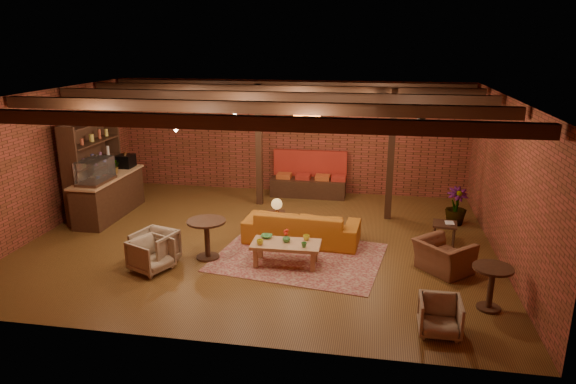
% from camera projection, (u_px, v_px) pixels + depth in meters
% --- Properties ---
extents(floor, '(10.00, 10.00, 0.00)m').
position_uv_depth(floor, '(260.00, 241.00, 11.39)').
color(floor, '#432810').
rests_on(floor, ground).
extents(ceiling, '(10.00, 8.00, 0.02)m').
position_uv_depth(ceiling, '(258.00, 95.00, 10.47)').
color(ceiling, black).
rests_on(ceiling, wall_back).
extents(wall_back, '(10.00, 0.02, 3.20)m').
position_uv_depth(wall_back, '(290.00, 137.00, 14.70)').
color(wall_back, brown).
rests_on(wall_back, ground).
extents(wall_front, '(10.00, 0.02, 3.20)m').
position_uv_depth(wall_front, '(195.00, 241.00, 7.16)').
color(wall_front, brown).
rests_on(wall_front, ground).
extents(wall_left, '(0.02, 8.00, 3.20)m').
position_uv_depth(wall_left, '(46.00, 162.00, 11.75)').
color(wall_left, brown).
rests_on(wall_left, ground).
extents(wall_right, '(0.02, 8.00, 3.20)m').
position_uv_depth(wall_right, '(506.00, 182.00, 10.11)').
color(wall_right, brown).
rests_on(wall_right, ground).
extents(ceiling_beams, '(9.80, 6.40, 0.22)m').
position_uv_depth(ceiling_beams, '(258.00, 101.00, 10.50)').
color(ceiling_beams, black).
rests_on(ceiling_beams, ceiling).
extents(ceiling_pipe, '(9.60, 0.12, 0.12)m').
position_uv_depth(ceiling_pipe, '(273.00, 103.00, 12.08)').
color(ceiling_pipe, black).
rests_on(ceiling_pipe, ceiling).
extents(post_left, '(0.16, 0.16, 3.20)m').
position_uv_depth(post_left, '(259.00, 146.00, 13.48)').
color(post_left, black).
rests_on(post_left, ground).
extents(post_right, '(0.16, 0.16, 3.20)m').
position_uv_depth(post_right, '(391.00, 156.00, 12.36)').
color(post_right, black).
rests_on(post_right, ground).
extents(service_counter, '(0.80, 2.50, 1.60)m').
position_uv_depth(service_counter, '(108.00, 185.00, 12.77)').
color(service_counter, black).
rests_on(service_counter, ground).
extents(plant_counter, '(0.35, 0.39, 0.30)m').
position_uv_depth(plant_counter, '(114.00, 167.00, 12.82)').
color(plant_counter, '#337F33').
rests_on(plant_counter, service_counter).
extents(shelving_hutch, '(0.52, 2.00, 2.40)m').
position_uv_depth(shelving_hutch, '(94.00, 168.00, 12.82)').
color(shelving_hutch, black).
rests_on(shelving_hutch, ground).
extents(banquette, '(2.10, 0.70, 1.00)m').
position_uv_depth(banquette, '(309.00, 179.00, 14.50)').
color(banquette, '#A7271B').
rests_on(banquette, ground).
extents(service_sign, '(0.86, 0.06, 0.30)m').
position_uv_depth(service_sign, '(307.00, 116.00, 13.54)').
color(service_sign, '#EB5A17').
rests_on(service_sign, ceiling).
extents(ceiling_spotlights, '(6.40, 4.40, 0.28)m').
position_uv_depth(ceiling_spotlights, '(258.00, 112.00, 10.57)').
color(ceiling_spotlights, black).
rests_on(ceiling_spotlights, ceiling).
extents(rug, '(3.63, 2.98, 0.01)m').
position_uv_depth(rug, '(299.00, 257.00, 10.52)').
color(rug, maroon).
rests_on(rug, floor).
extents(sofa, '(2.56, 1.14, 0.73)m').
position_uv_depth(sofa, '(302.00, 226.00, 11.22)').
color(sofa, '#A25716').
rests_on(sofa, floor).
extents(coffee_table, '(1.36, 0.69, 0.71)m').
position_uv_depth(coffee_table, '(285.00, 245.00, 10.08)').
color(coffee_table, '#A1744B').
rests_on(coffee_table, floor).
extents(side_table_lamp, '(0.46, 0.46, 0.80)m').
position_uv_depth(side_table_lamp, '(277.00, 207.00, 11.75)').
color(side_table_lamp, black).
rests_on(side_table_lamp, floor).
extents(round_table_left, '(0.78, 0.78, 0.82)m').
position_uv_depth(round_table_left, '(207.00, 233.00, 10.34)').
color(round_table_left, black).
rests_on(round_table_left, floor).
extents(armchair_a, '(0.87, 0.89, 0.71)m').
position_uv_depth(armchair_a, '(151.00, 253.00, 9.84)').
color(armchair_a, '#C1B595').
rests_on(armchair_a, floor).
extents(armchair_b, '(0.89, 0.86, 0.75)m').
position_uv_depth(armchair_b, '(155.00, 246.00, 10.13)').
color(armchair_b, '#C1B595').
rests_on(armchair_b, floor).
extents(armchair_right, '(1.11, 1.13, 0.84)m').
position_uv_depth(armchair_right, '(444.00, 251.00, 9.78)').
color(armchair_right, brown).
rests_on(armchair_right, floor).
extents(side_table_book, '(0.55, 0.55, 0.57)m').
position_uv_depth(side_table_book, '(445.00, 225.00, 10.89)').
color(side_table_book, black).
rests_on(side_table_book, floor).
extents(round_table_right, '(0.65, 0.65, 0.76)m').
position_uv_depth(round_table_right, '(492.00, 281.00, 8.38)').
color(round_table_right, black).
rests_on(round_table_right, floor).
extents(armchair_far, '(0.62, 0.58, 0.64)m').
position_uv_depth(armchair_far, '(440.00, 314.00, 7.73)').
color(armchair_far, '#C1B595').
rests_on(armchair_far, floor).
extents(plant_tall, '(1.79, 1.79, 2.72)m').
position_uv_depth(plant_tall, '(460.00, 169.00, 12.02)').
color(plant_tall, '#4C7F4C').
rests_on(plant_tall, floor).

